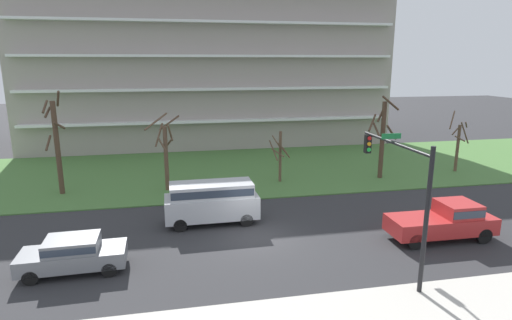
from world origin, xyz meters
TOP-DOWN VIEW (x-y plane):
  - ground at (0.00, 0.00)m, footprint 160.00×160.00m
  - grass_lawn_strip at (0.00, 14.00)m, footprint 80.00×16.00m
  - apartment_building at (0.00, 28.57)m, footprint 38.11×14.09m
  - tree_far_left at (-11.86, 9.72)m, footprint 1.30×1.26m
  - tree_left at (-4.73, 9.24)m, footprint 2.47×1.98m
  - tree_center at (3.62, 9.65)m, footprint 1.47×1.23m
  - tree_right at (11.60, 9.19)m, footprint 2.36×2.37m
  - tree_far_right at (18.74, 9.84)m, footprint 1.64×1.65m
  - pickup_red_near_left at (9.41, -2.00)m, footprint 5.42×2.05m
  - sedan_gray_center_left at (-8.59, -2.00)m, footprint 4.45×1.93m
  - van_silver_center_right at (-2.16, 2.50)m, footprint 5.23×2.08m
  - traffic_signal_mast at (5.14, -4.67)m, footprint 0.90×5.55m

SIDE VIEW (x-z plane):
  - ground at x=0.00m, z-range 0.00..0.00m
  - grass_lawn_strip at x=0.00m, z-range 0.00..0.08m
  - sedan_gray_center_left at x=-8.59m, z-range 0.09..1.66m
  - pickup_red_near_left at x=9.41m, z-range 0.04..1.99m
  - van_silver_center_right at x=-2.16m, z-range 0.22..2.58m
  - tree_center at x=3.62m, z-range 0.17..4.09m
  - tree_far_right at x=18.74m, z-range -0.10..4.91m
  - tree_left at x=-4.73m, z-range 0.16..5.59m
  - tree_right at x=11.60m, z-range 0.08..6.63m
  - tree_far_left at x=-11.86m, z-range -0.02..7.10m
  - traffic_signal_mast at x=5.14m, z-range 1.13..7.10m
  - apartment_building at x=0.00m, z-range 0.00..19.00m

